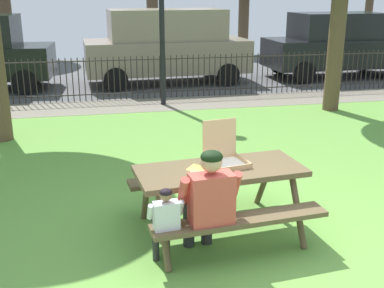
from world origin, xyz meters
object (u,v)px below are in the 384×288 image
(picnic_table_foreground, at_px, (220,183))
(child_at_table, at_px, (165,220))
(pizza_box_open, at_px, (224,153))
(parked_car_right, at_px, (338,44))
(adult_at_table, at_px, (208,200))
(pizza_slice_on_table, at_px, (198,169))
(parked_car_center, at_px, (167,45))

(picnic_table_foreground, relative_size, child_at_table, 2.24)
(pizza_box_open, relative_size, parked_car_right, 0.11)
(child_at_table, xyz_separation_m, parked_car_right, (6.75, 9.66, 0.48))
(picnic_table_foreground, bearing_deg, parked_car_right, 56.25)
(adult_at_table, relative_size, parked_car_right, 0.27)
(pizza_slice_on_table, height_order, adult_at_table, adult_at_table)
(pizza_box_open, relative_size, child_at_table, 0.57)
(picnic_table_foreground, distance_m, parked_car_right, 10.91)
(pizza_slice_on_table, xyz_separation_m, adult_at_table, (-0.01, -0.54, -0.12))
(adult_at_table, relative_size, child_at_table, 1.37)
(pizza_box_open, distance_m, pizza_slice_on_table, 0.38)
(pizza_slice_on_table, bearing_deg, picnic_table_foreground, -1.54)
(pizza_slice_on_table, distance_m, child_at_table, 0.80)
(picnic_table_foreground, xyz_separation_m, pizza_box_open, (0.09, 0.17, 0.28))
(child_at_table, distance_m, parked_car_right, 11.80)
(pizza_box_open, xyz_separation_m, pizza_slice_on_table, (-0.33, -0.16, -0.10))
(pizza_box_open, xyz_separation_m, child_at_table, (-0.78, -0.77, -0.36))
(pizza_slice_on_table, distance_m, adult_at_table, 0.55)
(pizza_slice_on_table, distance_m, parked_car_center, 9.12)
(parked_car_center, bearing_deg, pizza_box_open, -94.42)
(child_at_table, bearing_deg, adult_at_table, 9.19)
(parked_car_center, relative_size, parked_car_right, 1.05)
(picnic_table_foreground, bearing_deg, adult_at_table, -115.80)
(pizza_box_open, xyz_separation_m, adult_at_table, (-0.34, -0.70, -0.22))
(picnic_table_foreground, xyz_separation_m, pizza_slice_on_table, (-0.25, 0.01, 0.18))
(pizza_slice_on_table, xyz_separation_m, child_at_table, (-0.45, -0.61, -0.25))
(picnic_table_foreground, height_order, adult_at_table, adult_at_table)
(picnic_table_foreground, height_order, parked_car_center, parked_car_center)
(adult_at_table, bearing_deg, child_at_table, -170.81)
(pizza_box_open, height_order, child_at_table, pizza_box_open)
(picnic_table_foreground, height_order, parked_car_right, parked_car_right)
(pizza_box_open, bearing_deg, pizza_slice_on_table, -154.43)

